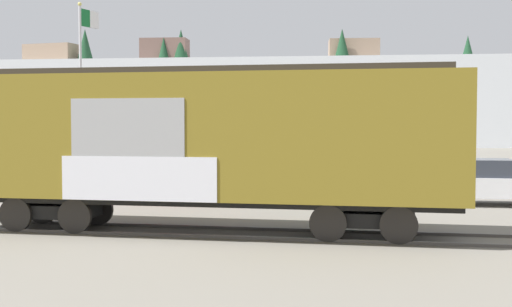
# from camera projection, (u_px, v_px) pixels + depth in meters

# --- Properties ---
(ground_plane) EXTENTS (260.00, 260.00, 0.00)m
(ground_plane) POSITION_uv_depth(u_px,v_px,m) (165.00, 232.00, 17.81)
(ground_plane) COLOR slate
(track) EXTENTS (59.97, 5.48, 0.08)m
(track) POSITION_uv_depth(u_px,v_px,m) (287.00, 234.00, 17.28)
(track) COLOR #4C4742
(track) RESTS_ON ground_plane
(freight_car) EXTENTS (13.54, 3.67, 4.40)m
(freight_car) POSITION_uv_depth(u_px,v_px,m) (204.00, 139.00, 17.57)
(freight_car) COLOR olive
(freight_car) RESTS_ON ground_plane
(flagpole) EXTENTS (0.53, 1.29, 8.32)m
(flagpole) POSITION_uv_depth(u_px,v_px,m) (84.00, 72.00, 30.28)
(flagpole) COLOR silver
(flagpole) RESTS_ON ground_plane
(hillside) EXTENTS (141.81, 36.31, 15.06)m
(hillside) POSITION_uv_depth(u_px,v_px,m) (303.00, 105.00, 95.17)
(hillside) COLOR silver
(hillside) RESTS_ON ground_plane
(parked_car_red) EXTENTS (4.84, 2.67, 1.60)m
(parked_car_red) POSITION_uv_depth(u_px,v_px,m) (179.00, 179.00, 24.88)
(parked_car_red) COLOR #B21E1E
(parked_car_red) RESTS_ON ground_plane
(parked_car_green) EXTENTS (4.59, 2.38, 1.75)m
(parked_car_green) POSITION_uv_depth(u_px,v_px,m) (331.00, 179.00, 24.29)
(parked_car_green) COLOR #1E5933
(parked_car_green) RESTS_ON ground_plane
(parked_car_white) EXTENTS (4.15, 2.14, 1.63)m
(parked_car_white) POSITION_uv_depth(u_px,v_px,m) (489.00, 182.00, 23.60)
(parked_car_white) COLOR silver
(parked_car_white) RESTS_ON ground_plane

